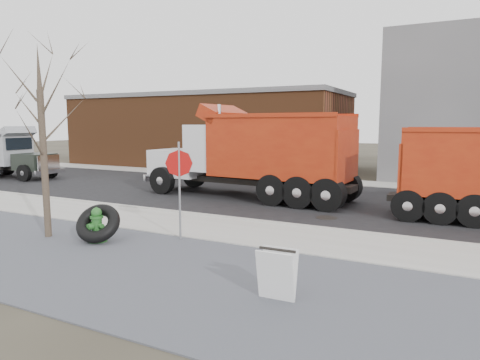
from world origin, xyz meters
The scene contains 14 objects.
ground centered at (0.00, 0.00, 0.00)m, with size 120.00×120.00×0.00m, color #383328.
gravel_verge centered at (0.00, -3.50, 0.01)m, with size 60.00×5.00×0.03m, color slate.
sidewalk centered at (0.00, 0.25, 0.03)m, with size 60.00×2.50×0.06m, color #9E9B93.
curb centered at (0.00, 1.55, 0.06)m, with size 60.00×0.15×0.11m, color #9E9B93.
road centered at (0.00, 6.30, 0.01)m, with size 60.00×9.40×0.02m, color black.
far_sidewalk centered at (0.00, 12.00, 0.03)m, with size 60.00×2.00×0.06m, color #9E9B93.
building_brick centered at (-10.00, 17.00, 2.65)m, with size 20.20×8.20×5.30m.
bare_tree centered at (-3.20, -2.60, 3.30)m, with size 3.20×3.20×5.20m.
fire_hydrant centered at (-1.62, -2.36, 0.43)m, with size 0.54×0.52×0.94m.
truck_tire centered at (-1.60, -2.33, 0.51)m, with size 1.45×1.38×1.05m.
stop_sign centered at (0.22, -1.20, 1.81)m, with size 0.64×0.37×2.64m.
sandwich_board centered at (4.02, -3.72, 0.49)m, with size 0.68×0.44×0.93m.
dump_truck_red_b centered at (-0.79, 5.60, 1.96)m, with size 9.29×3.20×3.86m.
dump_truck_grey centered at (-16.77, 5.44, 1.49)m, with size 6.47×2.23×2.92m.
Camera 1 is at (6.70, -10.45, 3.11)m, focal length 32.00 mm.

